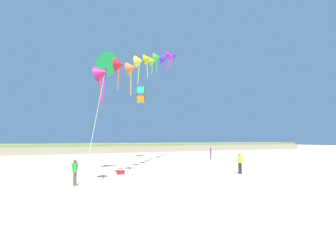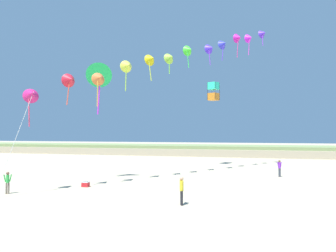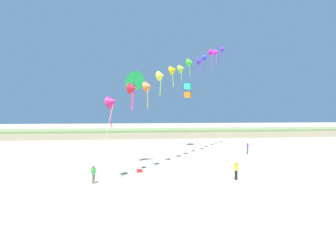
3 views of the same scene
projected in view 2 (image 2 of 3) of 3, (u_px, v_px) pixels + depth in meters
ground_plane at (81, 215)px, 15.90m from camera, size 240.00×240.00×0.00m
dune_ridge at (201, 150)px, 59.77m from camera, size 120.00×11.13×1.92m
person_near_left at (8, 181)px, 21.53m from camera, size 0.48×0.40×1.59m
person_near_right at (280, 167)px, 29.80m from camera, size 0.49×0.46×1.68m
person_mid_center at (182, 189)px, 18.16m from camera, size 0.34×0.58×1.74m
kite_banner_string at (181, 54)px, 30.37m from camera, size 19.54×24.69×17.97m
large_kite_low_lead at (99, 74)px, 27.99m from camera, size 2.92×2.65×5.02m
large_kite_mid_trail at (213, 91)px, 40.02m from camera, size 1.60×1.60×2.39m
beach_cooler at (86, 184)px, 24.33m from camera, size 0.58×0.41×0.46m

